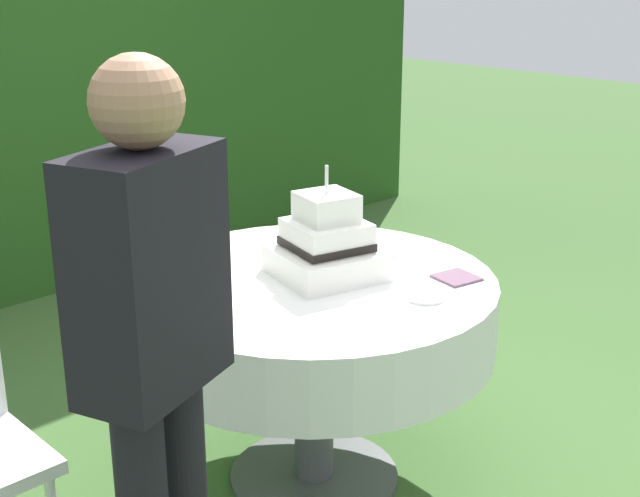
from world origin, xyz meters
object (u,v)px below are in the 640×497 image
at_px(serving_plate_near, 396,250).
at_px(standing_person, 154,354).
at_px(cake_table, 314,315).
at_px(napkin_stack, 456,278).
at_px(wedding_cake, 327,245).
at_px(serving_plate_far, 425,297).

height_order(serving_plate_near, standing_person, standing_person).
height_order(cake_table, standing_person, standing_person).
relative_size(serving_plate_near, napkin_stack, 1.03).
bearing_deg(standing_person, wedding_cake, 22.98).
relative_size(cake_table, serving_plate_near, 9.33).
xyz_separation_m(cake_table, serving_plate_near, (0.40, -0.01, 0.14)).
bearing_deg(standing_person, serving_plate_near, 16.97).
distance_m(serving_plate_near, serving_plate_far, 0.45).
distance_m(cake_table, wedding_cake, 0.24).
distance_m(serving_plate_far, napkin_stack, 0.21).
bearing_deg(standing_person, cake_table, 24.53).
bearing_deg(serving_plate_near, napkin_stack, -101.77).
distance_m(cake_table, serving_plate_far, 0.42).
height_order(napkin_stack, standing_person, standing_person).
relative_size(serving_plate_far, standing_person, 0.07).
height_order(serving_plate_near, serving_plate_far, same).
xyz_separation_m(cake_table, napkin_stack, (0.34, -0.33, 0.13)).
height_order(wedding_cake, napkin_stack, wedding_cake).
height_order(cake_table, napkin_stack, napkin_stack).
distance_m(cake_table, standing_person, 1.03).
bearing_deg(serving_plate_near, wedding_cake, 178.69).
bearing_deg(wedding_cake, standing_person, -157.02).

